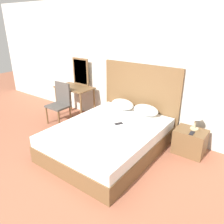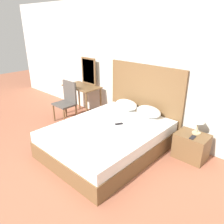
{
  "view_description": "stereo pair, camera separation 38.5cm",
  "coord_description": "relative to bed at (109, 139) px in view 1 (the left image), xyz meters",
  "views": [
    {
      "loc": [
        2.04,
        -1.66,
        2.21
      ],
      "look_at": [
        -0.07,
        1.2,
        0.73
      ],
      "focal_mm": 35.0,
      "sensor_mm": 36.0,
      "label": 1
    },
    {
      "loc": [
        2.33,
        -1.41,
        2.21
      ],
      "look_at": [
        -0.07,
        1.2,
        0.73
      ],
      "focal_mm": 35.0,
      "sensor_mm": 36.0,
      "label": 2
    }
  ],
  "objects": [
    {
      "name": "nightstand",
      "position": [
        1.22,
        0.8,
        -0.01
      ],
      "size": [
        0.53,
        0.41,
        0.45
      ],
      "color": "brown",
      "rests_on": "ground_plane"
    },
    {
      "name": "ground_plane",
      "position": [
        0.07,
        -1.1,
        -0.24
      ],
      "size": [
        16.0,
        16.0,
        0.0
      ],
      "primitive_type": "plane",
      "color": "#9E5B42"
    },
    {
      "name": "headboard",
      "position": [
        -0.0,
        1.09,
        0.48
      ],
      "size": [
        1.74,
        0.05,
        1.44
      ],
      "color": "brown",
      "rests_on": "ground_plane"
    },
    {
      "name": "pillow_left",
      "position": [
        -0.28,
        0.86,
        0.35
      ],
      "size": [
        0.52,
        0.33,
        0.21
      ],
      "color": "white",
      "rests_on": "bed"
    },
    {
      "name": "table_lamp",
      "position": [
        1.24,
        0.88,
        0.47
      ],
      "size": [
        0.21,
        0.21,
        0.35
      ],
      "color": "tan",
      "rests_on": "nightstand"
    },
    {
      "name": "chair",
      "position": [
        -1.64,
        0.33,
        0.29
      ],
      "size": [
        0.47,
        0.4,
        0.95
      ],
      "color": "#4C4742",
      "rests_on": "ground_plane"
    },
    {
      "name": "phone_on_bed",
      "position": [
        0.08,
        0.21,
        0.25
      ],
      "size": [
        0.13,
        0.17,
        0.01
      ],
      "color": "black",
      "rests_on": "bed"
    },
    {
      "name": "vanity_mirror",
      "position": [
        -1.61,
        1.01,
        0.85
      ],
      "size": [
        0.48,
        0.03,
        0.65
      ],
      "color": "brown",
      "rests_on": "vanity_desk"
    },
    {
      "name": "phone_on_nightstand",
      "position": [
        1.25,
        0.7,
        0.22
      ],
      "size": [
        0.08,
        0.15,
        0.01
      ],
      "color": "black",
      "rests_on": "nightstand"
    },
    {
      "name": "bed",
      "position": [
        0.0,
        0.0,
        0.0
      ],
      "size": [
        1.66,
        2.14,
        0.48
      ],
      "color": "brown",
      "rests_on": "ground_plane"
    },
    {
      "name": "vanity_desk",
      "position": [
        -1.61,
        0.77,
        0.39
      ],
      "size": [
        0.91,
        0.54,
        0.76
      ],
      "color": "brown",
      "rests_on": "ground_plane"
    },
    {
      "name": "wall_back",
      "position": [
        0.07,
        1.17,
        1.11
      ],
      "size": [
        10.0,
        0.06,
        2.7
      ],
      "color": "silver",
      "rests_on": "ground_plane"
    },
    {
      "name": "pillow_right",
      "position": [
        0.28,
        0.86,
        0.35
      ],
      "size": [
        0.52,
        0.33,
        0.21
      ],
      "color": "white",
      "rests_on": "bed"
    }
  ]
}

